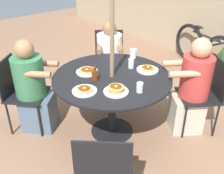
{
  "coord_description": "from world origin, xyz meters",
  "views": [
    {
      "loc": [
        1.97,
        -1.64,
        2.09
      ],
      "look_at": [
        0.0,
        0.0,
        0.63
      ],
      "focal_mm": 42.0,
      "sensor_mm": 36.0,
      "label": 1
    }
  ],
  "objects_px": {
    "patio_chair_south": "(206,91)",
    "bicycle": "(204,49)",
    "patio_chair_west": "(109,57)",
    "patio_chair_east": "(104,168)",
    "pancake_plate_a": "(116,90)",
    "patio_chair_north": "(19,90)",
    "diner_west": "(110,63)",
    "pancake_plate_d": "(87,71)",
    "syrup_bottle": "(95,75)",
    "pancake_plate_c": "(85,90)",
    "drinking_glass_a": "(140,87)",
    "pancake_plate_b": "(148,69)",
    "drinking_glass_b": "(131,63)",
    "diner_north": "(34,91)",
    "diner_south": "(192,90)",
    "coffee_cup": "(133,53)"
  },
  "relations": [
    {
      "from": "patio_chair_south",
      "to": "bicycle",
      "type": "relative_size",
      "value": 0.62
    },
    {
      "from": "patio_chair_west",
      "to": "patio_chair_east",
      "type": "bearing_deg",
      "value": 87.36
    },
    {
      "from": "pancake_plate_a",
      "to": "patio_chair_north",
      "type": "bearing_deg",
      "value": -151.84
    },
    {
      "from": "diner_west",
      "to": "pancake_plate_d",
      "type": "distance_m",
      "value": 0.92
    },
    {
      "from": "diner_west",
      "to": "syrup_bottle",
      "type": "distance_m",
      "value": 1.07
    },
    {
      "from": "pancake_plate_c",
      "to": "drinking_glass_a",
      "type": "relative_size",
      "value": 2.49
    },
    {
      "from": "patio_chair_north",
      "to": "pancake_plate_d",
      "type": "bearing_deg",
      "value": 94.28
    },
    {
      "from": "patio_chair_north",
      "to": "pancake_plate_b",
      "type": "height_order",
      "value": "patio_chair_north"
    },
    {
      "from": "patio_chair_west",
      "to": "drinking_glass_b",
      "type": "bearing_deg",
      "value": 104.3
    },
    {
      "from": "diner_north",
      "to": "diner_south",
      "type": "bearing_deg",
      "value": 95.23
    },
    {
      "from": "coffee_cup",
      "to": "drinking_glass_b",
      "type": "height_order",
      "value": "coffee_cup"
    },
    {
      "from": "pancake_plate_d",
      "to": "drinking_glass_a",
      "type": "bearing_deg",
      "value": 12.48
    },
    {
      "from": "pancake_plate_b",
      "to": "diner_south",
      "type": "bearing_deg",
      "value": 42.14
    },
    {
      "from": "diner_west",
      "to": "patio_chair_west",
      "type": "bearing_deg",
      "value": -90.0
    },
    {
      "from": "coffee_cup",
      "to": "bicycle",
      "type": "bearing_deg",
      "value": 94.37
    },
    {
      "from": "patio_chair_south",
      "to": "pancake_plate_a",
      "type": "height_order",
      "value": "patio_chair_south"
    },
    {
      "from": "pancake_plate_a",
      "to": "pancake_plate_b",
      "type": "height_order",
      "value": "pancake_plate_a"
    },
    {
      "from": "diner_south",
      "to": "drinking_glass_a",
      "type": "bearing_deg",
      "value": 117.54
    },
    {
      "from": "pancake_plate_c",
      "to": "patio_chair_west",
      "type": "bearing_deg",
      "value": 131.2
    },
    {
      "from": "pancake_plate_d",
      "to": "pancake_plate_a",
      "type": "bearing_deg",
      "value": -3.46
    },
    {
      "from": "patio_chair_north",
      "to": "diner_west",
      "type": "relative_size",
      "value": 0.82
    },
    {
      "from": "patio_chair_south",
      "to": "syrup_bottle",
      "type": "xyz_separation_m",
      "value": [
        -0.7,
        -1.09,
        0.3
      ]
    },
    {
      "from": "patio_chair_west",
      "to": "pancake_plate_a",
      "type": "height_order",
      "value": "patio_chair_west"
    },
    {
      "from": "drinking_glass_a",
      "to": "drinking_glass_b",
      "type": "distance_m",
      "value": 0.56
    },
    {
      "from": "diner_west",
      "to": "pancake_plate_d",
      "type": "height_order",
      "value": "diner_west"
    },
    {
      "from": "pancake_plate_b",
      "to": "drinking_glass_b",
      "type": "distance_m",
      "value": 0.2
    },
    {
      "from": "pancake_plate_d",
      "to": "patio_chair_south",
      "type": "bearing_deg",
      "value": 49.94
    },
    {
      "from": "diner_north",
      "to": "patio_chair_west",
      "type": "bearing_deg",
      "value": 144.8
    },
    {
      "from": "patio_chair_east",
      "to": "pancake_plate_d",
      "type": "height_order",
      "value": "patio_chair_east"
    },
    {
      "from": "pancake_plate_d",
      "to": "pancake_plate_b",
      "type": "bearing_deg",
      "value": 54.67
    },
    {
      "from": "diner_south",
      "to": "pancake_plate_d",
      "type": "height_order",
      "value": "diner_south"
    },
    {
      "from": "patio_chair_west",
      "to": "pancake_plate_a",
      "type": "xyz_separation_m",
      "value": [
        1.17,
        -0.87,
        0.27
      ]
    },
    {
      "from": "drinking_glass_a",
      "to": "pancake_plate_c",
      "type": "bearing_deg",
      "value": -130.34
    },
    {
      "from": "drinking_glass_b",
      "to": "coffee_cup",
      "type": "bearing_deg",
      "value": 131.65
    },
    {
      "from": "pancake_plate_a",
      "to": "drinking_glass_a",
      "type": "distance_m",
      "value": 0.24
    },
    {
      "from": "patio_chair_south",
      "to": "diner_west",
      "type": "bearing_deg",
      "value": 49.05
    },
    {
      "from": "pancake_plate_d",
      "to": "bicycle",
      "type": "height_order",
      "value": "pancake_plate_d"
    },
    {
      "from": "diner_south",
      "to": "patio_chair_south",
      "type": "bearing_deg",
      "value": -90.0
    },
    {
      "from": "diner_north",
      "to": "diner_south",
      "type": "relative_size",
      "value": 0.98
    },
    {
      "from": "syrup_bottle",
      "to": "pancake_plate_c",
      "type": "bearing_deg",
      "value": -59.35
    },
    {
      "from": "patio_chair_south",
      "to": "pancake_plate_d",
      "type": "height_order",
      "value": "patio_chair_south"
    },
    {
      "from": "diner_south",
      "to": "pancake_plate_b",
      "type": "xyz_separation_m",
      "value": [
        -0.39,
        -0.35,
        0.24
      ]
    },
    {
      "from": "pancake_plate_a",
      "to": "pancake_plate_d",
      "type": "height_order",
      "value": "pancake_plate_a"
    },
    {
      "from": "pancake_plate_c",
      "to": "bicycle",
      "type": "relative_size",
      "value": 0.17
    },
    {
      "from": "patio_chair_east",
      "to": "syrup_bottle",
      "type": "height_order",
      "value": "syrup_bottle"
    },
    {
      "from": "coffee_cup",
      "to": "drinking_glass_a",
      "type": "xyz_separation_m",
      "value": [
        0.66,
        -0.54,
        -0.01
      ]
    },
    {
      "from": "coffee_cup",
      "to": "drinking_glass_b",
      "type": "bearing_deg",
      "value": -48.35
    },
    {
      "from": "diner_north",
      "to": "diner_south",
      "type": "distance_m",
      "value": 1.86
    },
    {
      "from": "pancake_plate_b",
      "to": "pancake_plate_d",
      "type": "xyz_separation_m",
      "value": [
        -0.4,
        -0.57,
        0.0
      ]
    },
    {
      "from": "patio_chair_west",
      "to": "pancake_plate_c",
      "type": "distance_m",
      "value": 1.48
    }
  ]
}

